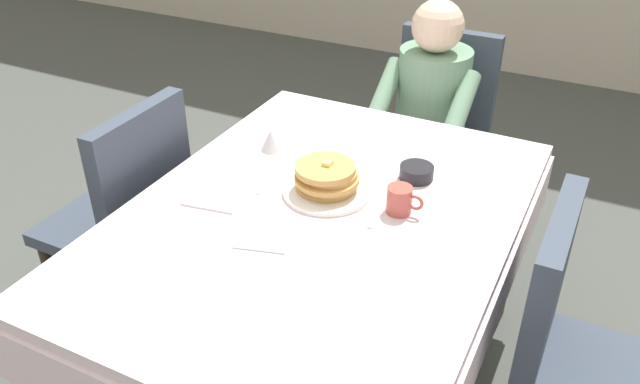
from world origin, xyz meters
The scene contains 15 objects.
ground_plane centered at (0.00, 0.00, 0.00)m, with size 14.00×14.00×0.00m, color #474C47.
dining_table_main centered at (0.00, 0.00, 0.65)m, with size 1.12×1.52×0.74m.
chair_diner centered at (0.01, 1.17, 0.53)m, with size 0.44×0.45×0.93m.
diner_person centered at (0.01, 1.01, 0.67)m, with size 0.40×0.43×1.12m.
chair_right_side centered at (0.77, 0.00, 0.53)m, with size 0.45×0.44×0.93m.
chair_left_side centered at (-0.77, 0.00, 0.53)m, with size 0.45×0.44×0.93m.
plate_breakfast centered at (-0.03, 0.11, 0.75)m, with size 0.28×0.28×0.02m, color white.
breakfast_stack centered at (-0.03, 0.11, 0.80)m, with size 0.21×0.21×0.10m.
cup_coffee centered at (0.21, 0.11, 0.78)m, with size 0.11×0.08×0.08m.
bowl_butter centered at (0.19, 0.32, 0.76)m, with size 0.11×0.11×0.04m, color black.
syrup_pitcher centered at (-0.33, 0.28, 0.78)m, with size 0.08×0.08×0.07m.
fork_left_of_plate centered at (-0.22, 0.09, 0.74)m, with size 0.18×0.01×0.01m, color silver.
knife_right_of_plate centered at (0.16, 0.09, 0.74)m, with size 0.20×0.01×0.01m, color silver.
spoon_near_edge centered at (-0.07, -0.24, 0.74)m, with size 0.15×0.01×0.01m, color silver.
napkin_folded centered at (-0.32, -0.08, 0.74)m, with size 0.17×0.12×0.01m, color white.
Camera 1 is at (0.72, -1.43, 1.82)m, focal length 36.38 mm.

